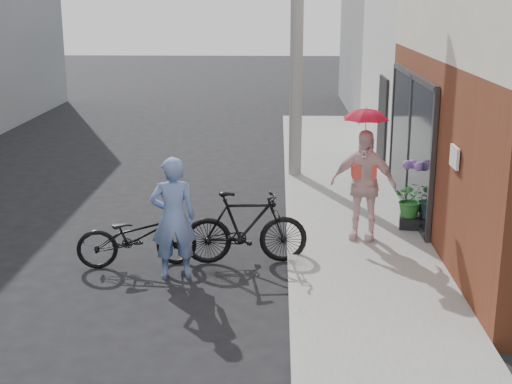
{
  "coord_description": "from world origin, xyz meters",
  "views": [
    {
      "loc": [
        0.72,
        -9.48,
        3.97
      ],
      "look_at": [
        0.39,
        0.9,
        1.1
      ],
      "focal_mm": 50.0,
      "sensor_mm": 36.0,
      "label": 1
    }
  ],
  "objects_px": {
    "officer": "(173,218)",
    "bike_left": "(137,236)",
    "utility_pole": "(297,19)",
    "bike_right": "(246,228)",
    "kimono_woman": "(363,185)",
    "planter": "(410,222)"
  },
  "relations": [
    {
      "from": "bike_left",
      "to": "planter",
      "type": "xyz_separation_m",
      "value": [
        4.4,
        1.63,
        -0.25
      ]
    },
    {
      "from": "planter",
      "to": "bike_right",
      "type": "bearing_deg",
      "value": -152.44
    },
    {
      "from": "officer",
      "to": "bike_left",
      "type": "bearing_deg",
      "value": -45.33
    },
    {
      "from": "bike_right",
      "to": "planter",
      "type": "xyz_separation_m",
      "value": [
        2.76,
        1.44,
        -0.35
      ]
    },
    {
      "from": "officer",
      "to": "bike_left",
      "type": "distance_m",
      "value": 0.87
    },
    {
      "from": "utility_pole",
      "to": "kimono_woman",
      "type": "xyz_separation_m",
      "value": [
        1.0,
        -4.33,
        -2.48
      ]
    },
    {
      "from": "bike_right",
      "to": "planter",
      "type": "distance_m",
      "value": 3.14
    },
    {
      "from": "kimono_woman",
      "to": "planter",
      "type": "distance_m",
      "value": 1.33
    },
    {
      "from": "bike_left",
      "to": "kimono_woman",
      "type": "xyz_separation_m",
      "value": [
        3.5,
        1.07,
        0.55
      ]
    },
    {
      "from": "kimono_woman",
      "to": "bike_left",
      "type": "bearing_deg",
      "value": -146.25
    },
    {
      "from": "kimono_woman",
      "to": "utility_pole",
      "type": "bearing_deg",
      "value": 119.81
    },
    {
      "from": "kimono_woman",
      "to": "planter",
      "type": "relative_size",
      "value": 4.99
    },
    {
      "from": "kimono_woman",
      "to": "planter",
      "type": "bearing_deg",
      "value": 48.94
    },
    {
      "from": "kimono_woman",
      "to": "planter",
      "type": "height_order",
      "value": "kimono_woman"
    },
    {
      "from": "officer",
      "to": "bike_left",
      "type": "relative_size",
      "value": 1.0
    },
    {
      "from": "bike_right",
      "to": "kimono_woman",
      "type": "height_order",
      "value": "kimono_woman"
    },
    {
      "from": "utility_pole",
      "to": "officer",
      "type": "distance_m",
      "value": 6.64
    },
    {
      "from": "bike_right",
      "to": "kimono_woman",
      "type": "xyz_separation_m",
      "value": [
        1.87,
        0.88,
        0.46
      ]
    },
    {
      "from": "utility_pole",
      "to": "bike_right",
      "type": "bearing_deg",
      "value": -99.41
    },
    {
      "from": "utility_pole",
      "to": "bike_right",
      "type": "distance_m",
      "value": 6.04
    },
    {
      "from": "bike_left",
      "to": "kimono_woman",
      "type": "height_order",
      "value": "kimono_woman"
    },
    {
      "from": "bike_right",
      "to": "kimono_woman",
      "type": "bearing_deg",
      "value": -70.09
    }
  ]
}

